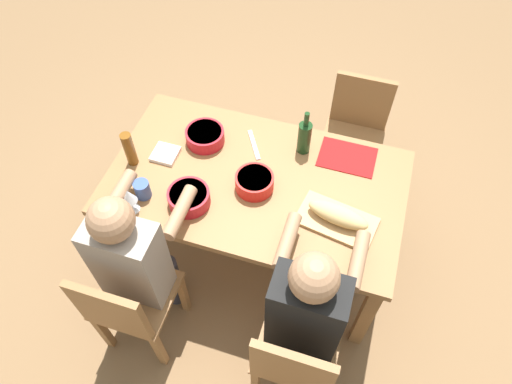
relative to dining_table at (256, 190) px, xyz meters
name	(u,v)px	position (x,y,z in m)	size (l,w,h in m)	color
ground_plane	(256,247)	(0.00, 0.00, -0.65)	(8.00, 8.00, 0.00)	brown
dining_table	(256,190)	(0.00, 0.00, 0.00)	(1.62, 0.94, 0.74)	olive
chair_near_right	(295,359)	(0.45, -0.79, -0.17)	(0.40, 0.40, 0.85)	olive
diner_near_right	(308,307)	(0.45, -0.61, 0.05)	(0.41, 0.53, 1.20)	#2D2D38
chair_far_right	(355,130)	(0.45, 0.79, -0.17)	(0.40, 0.40, 0.85)	olive
chair_near_left	(127,306)	(-0.45, -0.79, -0.17)	(0.40, 0.40, 0.85)	olive
diner_near_left	(135,256)	(-0.45, -0.61, 0.05)	(0.41, 0.53, 1.20)	#2D2D38
serving_bowl_fruit	(205,136)	(-0.37, 0.19, 0.13)	(0.22, 0.22, 0.08)	#B21923
serving_bowl_pasta	(254,181)	(0.01, -0.05, 0.14)	(0.21, 0.21, 0.09)	red
serving_bowl_salad	(189,197)	(-0.29, -0.25, 0.14)	(0.22, 0.22, 0.08)	#B21923
cutting_board	(337,221)	(0.48, -0.13, 0.10)	(0.40, 0.22, 0.02)	tan
bread_loaf	(338,215)	(0.48, -0.13, 0.15)	(0.32, 0.11, 0.09)	tan
wine_bottle	(304,137)	(0.19, 0.29, 0.20)	(0.08, 0.08, 0.29)	#193819
beer_bottle	(129,149)	(-0.70, -0.08, 0.20)	(0.06, 0.06, 0.22)	brown
wine_glass	(129,197)	(-0.55, -0.38, 0.20)	(0.08, 0.08, 0.17)	silver
placemat_far_right	(347,157)	(0.45, 0.31, 0.09)	(0.32, 0.23, 0.01)	maroon
cup_near_left	(142,189)	(-0.54, -0.28, 0.14)	(0.08, 0.08, 0.10)	#334C8C
carving_knife	(254,145)	(-0.09, 0.24, 0.09)	(0.23, 0.02, 0.01)	silver
napkin_stack	(165,154)	(-0.55, 0.02, 0.10)	(0.14, 0.14, 0.02)	white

